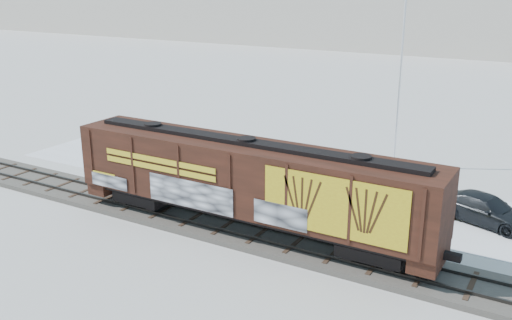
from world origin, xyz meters
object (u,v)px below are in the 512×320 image
Objects in this scene: hopper_railcar at (247,180)px; car_silver at (262,166)px; flagpole at (400,100)px; car_dark at (486,210)px; car_white at (245,174)px.

car_silver is at bearing 115.02° from hopper_railcar.
car_silver is at bearing -137.11° from flagpole.
car_dark is (10.05, 7.61, -2.19)m from hopper_railcar.
flagpole is (3.11, 14.44, 1.75)m from hopper_railcar.
hopper_railcar is at bearing -102.14° from flagpole.
car_white is at bearing 122.02° from hopper_railcar.
car_silver is (-6.87, -6.38, -3.92)m from flagpole.
flagpole is 10.51m from car_dark.
car_dark is at bearing -44.53° from flagpole.
hopper_railcar is at bearing 145.66° from car_dark.
car_white is at bearing 115.48° from car_dark.
flagpole is at bearing 63.99° from car_dark.
car_dark is at bearing 37.13° from hopper_railcar.
car_silver is 0.88× the size of car_dark.
car_white reaches higher than car_dark.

